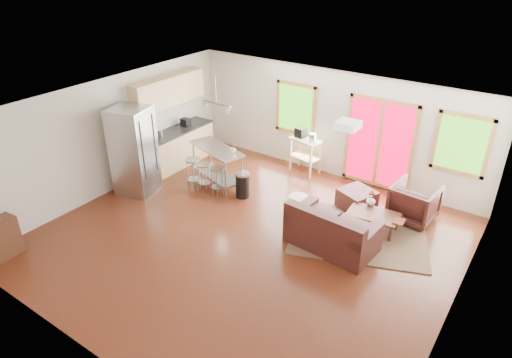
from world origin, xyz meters
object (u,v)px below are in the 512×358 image
Objects in this scene: loveseat at (331,232)px; refrigerator at (134,151)px; armchair at (414,201)px; island at (217,159)px; kitchen_cart at (305,143)px; coffee_table at (373,216)px; rug at (358,233)px; ottoman at (357,200)px.

loveseat is 0.84× the size of refrigerator.
armchair reaches higher than loveseat.
armchair is 0.55× the size of island.
island is at bearing 171.31° from loveseat.
loveseat is at bearing -51.70° from kitchen_cart.
loveseat is at bearing -113.53° from coffee_table.
armchair is (0.53, 0.86, 0.10)m from coffee_table.
coffee_table is at bearing 70.77° from loveseat.
kitchen_cart reaches higher than coffee_table.
rug is 5.17m from refrigerator.
ottoman is 3.31m from island.
kitchen_cart is (-1.99, 2.52, 0.43)m from loveseat.
refrigerator is at bearing -154.55° from ottoman.
ottoman is at bearing 17.85° from armchair.
island is (-3.18, -0.82, 0.43)m from ottoman.
kitchen_cart is at bearing 132.60° from loveseat.
ottoman is at bearing -26.91° from kitchen_cart.
refrigerator is 1.88m from island.
coffee_table is at bearing 3.34° from island.
kitchen_cart is at bearing 34.00° from refrigerator.
rug is at bearing 63.62° from armchair.
rug is 2.95× the size of armchair.
rug is at bearing 73.99° from loveseat.
coffee_table is at bearing 63.59° from armchair.
island is 2.22m from kitchen_cart.
refrigerator is at bearing -163.27° from coffee_table.
rug is at bearing -121.27° from coffee_table.
island is at bearing 19.06° from armchair.
armchair is at bearing 58.63° from rug.
rug is at bearing -38.54° from kitchen_cart.
loveseat is 1.92× the size of armchair.
island is (-4.31, -1.08, 0.21)m from armchair.
ottoman is (-0.61, 0.60, -0.12)m from coffee_table.
rug is at bearing -0.83° from island.
ottoman is at bearing 10.54° from refrigerator.
kitchen_cart reaches higher than loveseat.
rug is 2.30× the size of kitchen_cart.
kitchen_cart is (-1.81, 0.92, 0.55)m from ottoman.
ottoman is at bearing 116.73° from rug.
ottoman is (-0.17, 1.60, -0.12)m from loveseat.
loveseat reaches higher than ottoman.
coffee_table is 2.89m from kitchen_cart.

